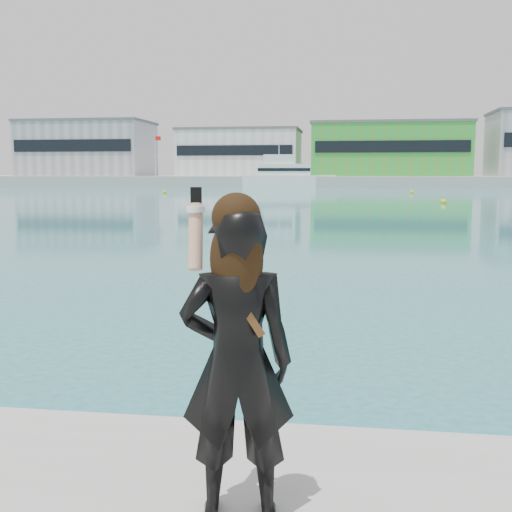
{
  "coord_description": "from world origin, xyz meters",
  "views": [
    {
      "loc": [
        0.57,
        -3.56,
        2.65
      ],
      "look_at": [
        -0.01,
        0.41,
        2.13
      ],
      "focal_mm": 45.0,
      "sensor_mm": 36.0,
      "label": 1
    }
  ],
  "objects_px": {
    "motor_yacht": "(286,175)",
    "woman": "(237,353)",
    "buoy_near": "(412,193)",
    "buoy_extra": "(444,204)",
    "buoy_far": "(165,194)"
  },
  "relations": [
    {
      "from": "buoy_extra",
      "to": "buoy_far",
      "type": "bearing_deg",
      "value": 144.49
    },
    {
      "from": "buoy_near",
      "to": "woman",
      "type": "bearing_deg",
      "value": -95.89
    },
    {
      "from": "motor_yacht",
      "to": "buoy_near",
      "type": "distance_m",
      "value": 36.08
    },
    {
      "from": "buoy_extra",
      "to": "motor_yacht",
      "type": "bearing_deg",
      "value": 108.47
    },
    {
      "from": "motor_yacht",
      "to": "buoy_extra",
      "type": "height_order",
      "value": "motor_yacht"
    },
    {
      "from": "motor_yacht",
      "to": "buoy_near",
      "type": "bearing_deg",
      "value": -63.08
    },
    {
      "from": "woman",
      "to": "buoy_extra",
      "type": "bearing_deg",
      "value": -108.7
    },
    {
      "from": "buoy_far",
      "to": "buoy_near",
      "type": "bearing_deg",
      "value": 9.46
    },
    {
      "from": "buoy_near",
      "to": "buoy_extra",
      "type": "distance_m",
      "value": 27.7
    },
    {
      "from": "buoy_near",
      "to": "motor_yacht",
      "type": "bearing_deg",
      "value": 122.37
    },
    {
      "from": "buoy_extra",
      "to": "woman",
      "type": "bearing_deg",
      "value": -99.02
    },
    {
      "from": "motor_yacht",
      "to": "buoy_extra",
      "type": "distance_m",
      "value": 61.31
    },
    {
      "from": "motor_yacht",
      "to": "buoy_extra",
      "type": "relative_size",
      "value": 33.62
    },
    {
      "from": "motor_yacht",
      "to": "woman",
      "type": "distance_m",
      "value": 112.6
    },
    {
      "from": "motor_yacht",
      "to": "buoy_far",
      "type": "xyz_separation_m",
      "value": [
        -12.08,
        -35.64,
        -2.16
      ]
    }
  ]
}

